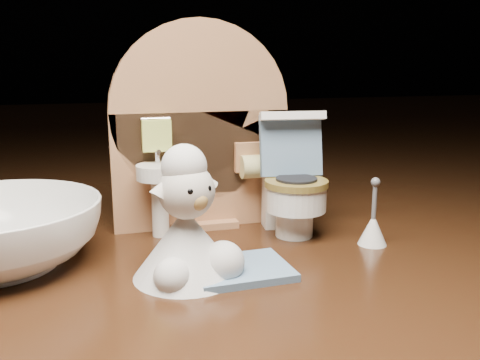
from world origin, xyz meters
name	(u,v)px	position (x,y,z in m)	size (l,w,h in m)	color
backdrop_panel	(199,138)	(0.00, 0.06, 0.07)	(0.13, 0.05, 0.15)	#A97249
toy_toilet	(292,189)	(0.06, 0.03, 0.03)	(0.05, 0.06, 0.09)	white
bath_mat	(240,270)	(0.00, -0.03, 0.00)	(0.06, 0.05, 0.00)	slate
toilet_brush	(373,227)	(0.10, -0.01, 0.01)	(0.02, 0.02, 0.05)	white
plush_lamb	(188,232)	(-0.03, -0.03, 0.03)	(0.06, 0.06, 0.08)	silver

